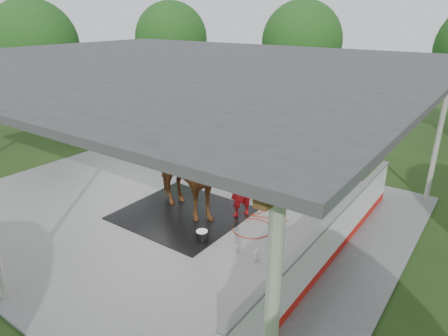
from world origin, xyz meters
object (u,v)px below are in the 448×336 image
Objects in this scene: dasher_board at (331,241)px; handler at (241,185)px; horse at (181,175)px; wash_bucket at (202,236)px.

dasher_board is 2.85m from handler.
horse is at bearing -177.91° from dasher_board.
horse is (-4.08, -0.15, 0.60)m from dasher_board.
horse is 1.49× the size of handler.
handler reaches higher than dasher_board.
handler is 1.78m from wash_bucket.
handler is at bearing 166.11° from dasher_board.
horse reaches higher than dasher_board.
horse reaches higher than handler.
wash_bucket is at bearing -107.89° from horse.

